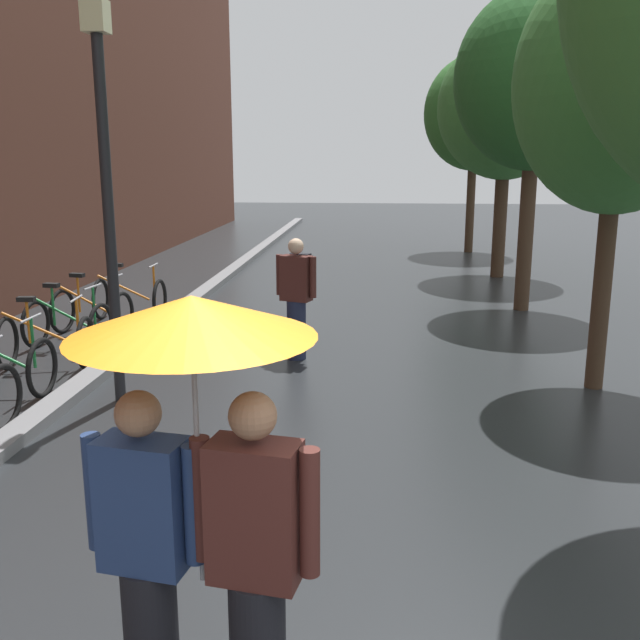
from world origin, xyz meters
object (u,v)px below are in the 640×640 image
(street_tree_2, at_px, (536,80))
(street_tree_3, at_px, (506,108))
(couple_under_umbrella, at_px, (197,462))
(pedestrian_walking_midground, at_px, (297,295))
(parked_bicycle_3, at_px, (46,341))
(street_lamp_post, at_px, (106,178))
(parked_bicycle_5, at_px, (92,311))
(street_tree_1, at_px, (621,82))
(street_tree_4, at_px, (475,114))
(parked_bicycle_4, at_px, (68,324))
(parked_bicycle_6, at_px, (130,298))

(street_tree_2, distance_m, street_tree_3, 3.63)
(couple_under_umbrella, relative_size, pedestrian_walking_midground, 1.30)
(parked_bicycle_3, xyz_separation_m, street_lamp_post, (1.38, -1.12, 2.11))
(parked_bicycle_3, distance_m, pedestrian_walking_midground, 3.31)
(street_lamp_post, xyz_separation_m, pedestrian_walking_midground, (1.79, 1.89, -1.60))
(parked_bicycle_5, bearing_deg, parked_bicycle_3, -85.85)
(parked_bicycle_3, xyz_separation_m, pedestrian_walking_midground, (3.18, 0.78, 0.50))
(parked_bicycle_5, relative_size, street_lamp_post, 0.27)
(street_tree_2, bearing_deg, couple_under_umbrella, -108.54)
(street_tree_1, distance_m, street_tree_4, 12.39)
(street_lamp_post, bearing_deg, street_tree_4, 67.80)
(parked_bicycle_4, height_order, couple_under_umbrella, couple_under_umbrella)
(parked_bicycle_3, relative_size, parked_bicycle_5, 0.98)
(street_tree_3, height_order, street_tree_4, street_tree_4)
(couple_under_umbrella, bearing_deg, street_tree_3, 75.67)
(parked_bicycle_6, bearing_deg, street_tree_1, -24.22)
(parked_bicycle_4, distance_m, couple_under_umbrella, 7.62)
(street_tree_3, relative_size, parked_bicycle_5, 4.57)
(parked_bicycle_4, distance_m, parked_bicycle_6, 1.96)
(parked_bicycle_5, bearing_deg, couple_under_umbrella, -64.15)
(couple_under_umbrella, bearing_deg, street_lamp_post, 114.84)
(street_tree_4, relative_size, parked_bicycle_6, 5.00)
(parked_bicycle_5, bearing_deg, street_lamp_post, -62.61)
(parked_bicycle_6, bearing_deg, couple_under_umbrella, -68.33)
(couple_under_umbrella, height_order, pedestrian_walking_midground, couple_under_umbrella)
(street_tree_1, bearing_deg, street_tree_3, 89.28)
(parked_bicycle_4, height_order, street_lamp_post, street_lamp_post)
(parked_bicycle_6, distance_m, couple_under_umbrella, 9.29)
(street_lamp_post, bearing_deg, street_tree_1, 9.89)
(street_tree_1, relative_size, street_tree_4, 0.91)
(street_tree_1, bearing_deg, street_lamp_post, -170.11)
(parked_bicycle_4, bearing_deg, street_tree_3, 44.44)
(street_tree_2, xyz_separation_m, street_tree_4, (-0.02, 7.94, -0.10))
(street_tree_3, height_order, parked_bicycle_4, street_tree_3)
(street_tree_2, distance_m, parked_bicycle_4, 8.52)
(street_tree_2, distance_m, parked_bicycle_5, 8.22)
(street_tree_1, relative_size, parked_bicycle_6, 4.56)
(couple_under_umbrella, bearing_deg, street_tree_1, 58.63)
(street_tree_1, distance_m, street_tree_3, 8.07)
(street_tree_3, relative_size, parked_bicycle_4, 4.62)
(street_tree_2, height_order, street_tree_4, street_tree_2)
(parked_bicycle_4, relative_size, street_lamp_post, 0.27)
(street_tree_3, bearing_deg, parked_bicycle_6, -143.93)
(parked_bicycle_4, xyz_separation_m, pedestrian_walking_midground, (3.30, -0.16, 0.50))
(street_lamp_post, height_order, pedestrian_walking_midground, street_lamp_post)
(parked_bicycle_6, distance_m, street_lamp_post, 4.71)
(street_tree_3, xyz_separation_m, parked_bicycle_5, (-7.10, -6.09, -3.36))
(street_tree_3, relative_size, parked_bicycle_6, 4.89)
(parked_bicycle_3, bearing_deg, street_lamp_post, -38.86)
(parked_bicycle_4, bearing_deg, street_tree_1, -8.91)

